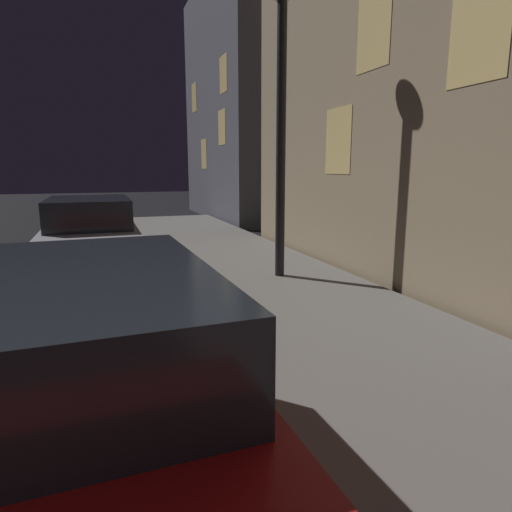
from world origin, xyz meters
name	(u,v)px	position (x,y,z in m)	size (l,w,h in m)	color
car_red	(81,378)	(2.85, 3.24, 0.72)	(2.04, 4.43, 1.43)	maroon
car_silver	(91,233)	(2.85, 9.85, 0.72)	(1.96, 4.27, 1.43)	#B7B7BF
street_lamp	(282,79)	(5.95, 7.44, 3.41)	(0.44, 0.44, 4.84)	black
building_far	(306,106)	(11.60, 18.15, 4.59)	(8.61, 8.21, 9.18)	#4C4C56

